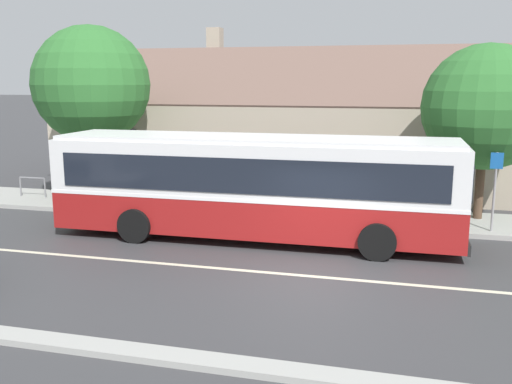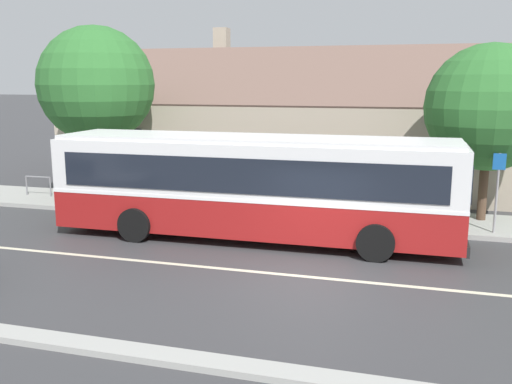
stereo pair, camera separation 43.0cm
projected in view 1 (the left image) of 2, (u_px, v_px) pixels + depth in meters
ground_plane at (311, 276)px, 13.70m from camera, size 300.00×300.00×0.00m
sidewalk_far at (339, 217)px, 19.38m from camera, size 60.00×3.00×0.15m
curb_near at (264, 369)px, 9.18m from camera, size 60.00×0.50×0.12m
lane_divider_stripe at (311, 276)px, 13.70m from camera, size 60.00×0.16×0.01m
community_building at (344, 138)px, 27.07m from camera, size 25.16×11.04×7.24m
transit_bus at (254, 184)px, 16.68m from camera, size 11.88×2.85×3.04m
bench_by_building at (96, 191)px, 21.26m from camera, size 1.86×0.51×0.94m
bench_down_street at (192, 195)px, 20.51m from camera, size 1.85×0.51×0.94m
street_tree_primary at (486, 107)px, 18.18m from camera, size 4.02×4.02×5.81m
street_tree_secondary at (91, 85)px, 21.49m from camera, size 4.41×4.41×6.68m
bus_stop_sign at (495, 183)px, 16.97m from camera, size 0.36×0.07×2.40m
bike_rack at (32, 183)px, 22.24m from camera, size 1.16×0.06×0.78m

